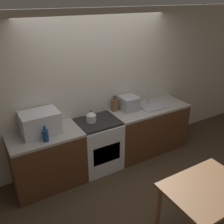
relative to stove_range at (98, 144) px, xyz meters
The scene contains 12 objects.
ground_plane 0.97m from the stove_range, 76.94° to the right, with size 16.00×16.00×0.00m, color #3D2D1E.
wall_back 0.94m from the stove_range, 60.37° to the left, with size 10.00×0.06×2.60m.
counter_left_run 0.88m from the stove_range, behind, with size 1.08×0.62×0.90m.
counter_right_run 1.08m from the stove_range, ahead, with size 1.47×0.62×0.90m.
stove_range is the anchor object (origin of this frame).
kettle 0.55m from the stove_range, 167.55° to the left, with size 0.16×0.16×0.21m.
microwave 1.10m from the stove_range, behind, with size 0.55×0.40×0.33m.
bottle 1.08m from the stove_range, 168.96° to the right, with size 0.09×0.09×0.24m.
knife_block 0.74m from the stove_range, 24.03° to the left, with size 0.10×0.08×0.29m.
toaster_oven 0.91m from the stove_range, 10.59° to the left, with size 0.31×0.32×0.24m.
sink_basin 1.23m from the stove_range, ahead, with size 0.49×0.37×0.24m.
dining_table 1.96m from the stove_range, 77.11° to the right, with size 0.98×0.73×0.78m.
Camera 1 is at (-1.82, -2.41, 2.77)m, focal length 40.00 mm.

